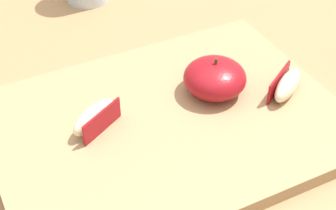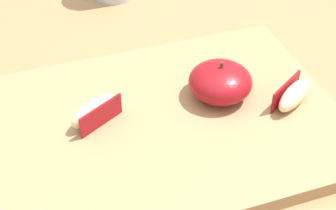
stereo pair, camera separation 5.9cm
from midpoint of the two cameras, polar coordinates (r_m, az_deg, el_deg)
dining_table at (r=0.73m, az=4.48°, el=-5.46°), size 1.33×0.88×0.77m
cutting_board at (r=0.61m, az=2.77°, el=-2.22°), size 0.40×0.30×0.02m
apple_half_skin_up at (r=0.62m, az=8.41°, el=2.41°), size 0.08×0.08×0.05m
apple_wedge_middle at (r=0.63m, az=16.13°, el=0.97°), size 0.07×0.05×0.03m
apple_wedge_near_knife at (r=0.59m, az=-5.18°, el=-0.80°), size 0.07×0.05×0.03m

